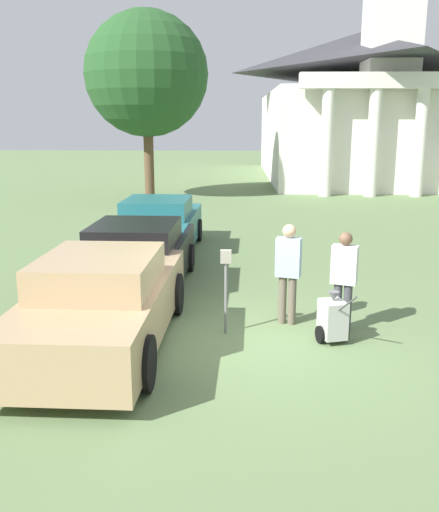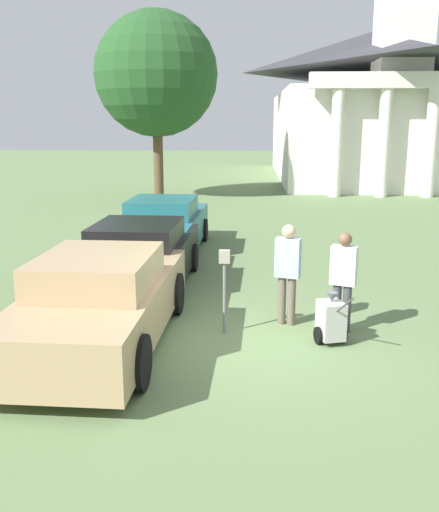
% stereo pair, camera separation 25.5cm
% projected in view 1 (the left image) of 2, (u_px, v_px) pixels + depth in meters
% --- Properties ---
extents(ground_plane, '(120.00, 120.00, 0.00)m').
position_uv_depth(ground_plane, '(247.00, 343.00, 9.14)').
color(ground_plane, '#607A4C').
extents(parked_car_tan, '(2.17, 5.02, 1.50)m').
position_uv_depth(parked_car_tan, '(104.00, 302.00, 8.89)').
color(parked_car_tan, tan).
rests_on(parked_car_tan, ground_plane).
extents(parked_car_black, '(2.18, 4.76, 1.43)m').
position_uv_depth(parked_car_black, '(137.00, 258.00, 11.95)').
color(parked_car_black, black).
rests_on(parked_car_black, ground_plane).
extents(parked_car_teal, '(2.15, 4.72, 1.46)m').
position_uv_depth(parked_car_teal, '(159.00, 227.00, 15.35)').
color(parked_car_teal, '#23666B').
rests_on(parked_car_teal, ground_plane).
extents(parking_meter, '(0.18, 0.09, 1.43)m').
position_uv_depth(parking_meter, '(226.00, 276.00, 9.34)').
color(parking_meter, slate).
rests_on(parking_meter, ground_plane).
extents(person_worker, '(0.47, 0.33, 1.77)m').
position_uv_depth(person_worker, '(288.00, 268.00, 9.78)').
color(person_worker, '#665B4C').
rests_on(person_worker, ground_plane).
extents(person_supervisor, '(0.47, 0.35, 1.70)m').
position_uv_depth(person_supervisor, '(344.00, 275.00, 9.48)').
color(person_supervisor, '#3F3F47').
rests_on(person_supervisor, ground_plane).
extents(equipment_cart, '(0.53, 1.00, 1.00)m').
position_uv_depth(equipment_cart, '(333.00, 319.00, 9.09)').
color(equipment_cart, '#B2B2AD').
rests_on(equipment_cart, ground_plane).
extents(church, '(10.89, 19.00, 19.44)m').
position_uv_depth(church, '(358.00, 102.00, 34.51)').
color(church, silver).
rests_on(church, ground_plane).
extents(shade_tree, '(5.43, 5.43, 8.18)m').
position_uv_depth(shade_tree, '(147.00, 74.00, 25.02)').
color(shade_tree, brown).
rests_on(shade_tree, ground_plane).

